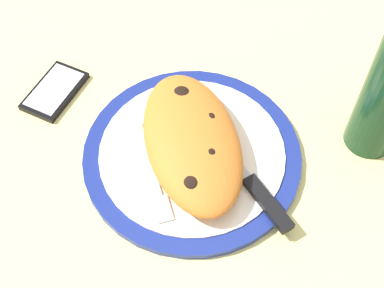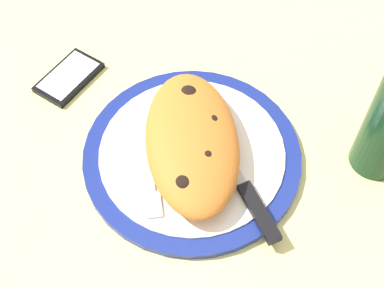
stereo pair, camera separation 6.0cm
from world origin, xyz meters
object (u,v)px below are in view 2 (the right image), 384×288
(calzone, at_px, (194,140))
(smartphone, at_px, (69,77))
(fork, at_px, (150,174))
(plate, at_px, (192,155))
(knife, at_px, (248,194))

(calzone, relative_size, smartphone, 2.12)
(fork, distance_m, smartphone, 0.25)
(plate, xyz_separation_m, calzone, (-0.00, 0.00, 0.04))
(plate, xyz_separation_m, knife, (0.09, 0.06, 0.01))
(fork, bearing_deg, knife, 66.27)
(fork, xyz_separation_m, smartphone, (-0.22, -0.11, -0.01))
(smartphone, bearing_deg, plate, 42.84)
(calzone, bearing_deg, plate, -84.99)
(knife, xyz_separation_m, smartphone, (-0.28, -0.24, -0.02))
(calzone, relative_size, knife, 1.15)
(fork, bearing_deg, smartphone, -153.48)
(calzone, distance_m, smartphone, 0.26)
(calzone, bearing_deg, knife, 34.95)
(calzone, height_order, fork, calzone)
(fork, relative_size, knife, 0.76)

